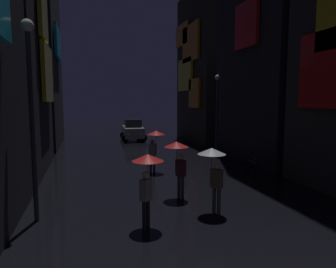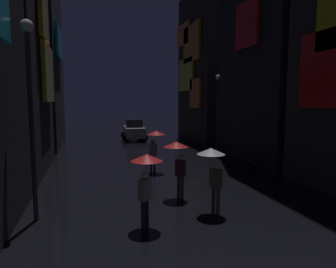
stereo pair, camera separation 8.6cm
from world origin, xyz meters
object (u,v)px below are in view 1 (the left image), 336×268
pedestrian_far_right_red (178,154)px  streetlamp_right_far (217,105)px  pedestrian_midstreet_left_clear (213,162)px  bicycle_parked_at_storefront (252,164)px  car_distant (133,130)px  pedestrian_foreground_right_red (147,170)px  streetlamp_left_near (31,99)px  pedestrian_foreground_left_red (155,140)px

pedestrian_far_right_red → streetlamp_right_far: bearing=57.0°
pedestrian_midstreet_left_clear → bicycle_parked_at_storefront: 6.39m
bicycle_parked_at_storefront → car_distant: bearing=105.5°
pedestrian_foreground_right_red → pedestrian_midstreet_left_clear: 2.32m
pedestrian_midstreet_left_clear → pedestrian_far_right_red: bearing=110.5°
pedestrian_foreground_right_red → bicycle_parked_at_storefront: 8.38m
streetlamp_right_far → streetlamp_left_near: 13.44m
bicycle_parked_at_storefront → streetlamp_left_near: bearing=-158.3°
pedestrian_foreground_left_red → streetlamp_left_near: (-4.85, -5.12, 1.99)m
pedestrian_foreground_right_red → pedestrian_foreground_left_red: size_ratio=1.00×
pedestrian_midstreet_left_clear → streetlamp_right_far: size_ratio=0.40×
pedestrian_foreground_left_red → car_distant: bearing=86.2°
pedestrian_foreground_left_red → car_distant: size_ratio=0.50×
bicycle_parked_at_storefront → car_distant: (-3.90, 14.12, 0.54)m
pedestrian_far_right_red → pedestrian_foreground_left_red: bearing=88.7°
pedestrian_midstreet_left_clear → bicycle_parked_at_storefront: bearing=47.9°
pedestrian_far_right_red → pedestrian_foreground_left_red: size_ratio=1.00×
pedestrian_foreground_right_red → pedestrian_far_right_red: (1.61, 2.28, 0.00)m
bicycle_parked_at_storefront → pedestrian_midstreet_left_clear: bearing=-132.1°
pedestrian_midstreet_left_clear → streetlamp_left_near: size_ratio=0.36×
pedestrian_foreground_right_red → car_distant: 19.49m
pedestrian_far_right_red → pedestrian_foreground_right_red: bearing=-125.3°
pedestrian_foreground_left_red → car_distant: (0.85, 12.83, -0.74)m
pedestrian_far_right_red → streetlamp_right_far: size_ratio=0.40×
pedestrian_midstreet_left_clear → car_distant: bearing=89.1°
streetlamp_left_near → pedestrian_midstreet_left_clear: bearing=-8.7°
pedestrian_far_right_red → streetlamp_right_far: 9.77m
streetlamp_left_near → streetlamp_right_far: bearing=41.9°
bicycle_parked_at_storefront → streetlamp_right_far: size_ratio=0.34×
pedestrian_midstreet_left_clear → bicycle_parked_at_storefront: size_ratio=1.18×
pedestrian_foreground_left_red → car_distant: 12.88m
bicycle_parked_at_storefront → streetlamp_left_near: (-9.60, -3.82, 3.27)m
pedestrian_far_right_red → pedestrian_midstreet_left_clear: same height
bicycle_parked_at_storefront → streetlamp_right_far: 5.95m
pedestrian_foreground_left_red → pedestrian_midstreet_left_clear: 5.97m
streetlamp_right_far → pedestrian_far_right_red: bearing=-123.0°
pedestrian_far_right_red → streetlamp_left_near: size_ratio=0.36×
pedestrian_midstreet_left_clear → car_distant: (0.29, 18.77, -0.74)m
pedestrian_midstreet_left_clear → streetlamp_left_near: (-5.40, 0.82, 1.99)m
pedestrian_midstreet_left_clear → bicycle_parked_at_storefront: pedestrian_midstreet_left_clear is taller
pedestrian_far_right_red → streetlamp_right_far: streetlamp_right_far is taller
pedestrian_foreground_right_red → streetlamp_left_near: 3.97m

